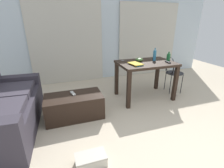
{
  "coord_description": "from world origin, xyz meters",
  "views": [
    {
      "loc": [
        -1.45,
        -1.02,
        1.61
      ],
      "look_at": [
        -0.5,
        1.79,
        0.44
      ],
      "focal_mm": 26.29,
      "sensor_mm": 36.0,
      "label": 1
    }
  ],
  "objects_px": {
    "bowl": "(139,60)",
    "tv_remote_primary": "(73,93)",
    "craft_table": "(146,68)",
    "bottle_far": "(168,57)",
    "wire_chair": "(172,70)",
    "tv_remote_on_table": "(168,62)",
    "coffee_table": "(74,106)",
    "couch": "(1,112)",
    "shoebox": "(91,160)",
    "scissors": "(124,61)",
    "bottle_near": "(155,55)",
    "book_stack": "(136,64)"
  },
  "relations": [
    {
      "from": "wire_chair",
      "to": "bottle_far",
      "type": "height_order",
      "value": "bottle_far"
    },
    {
      "from": "couch",
      "to": "bowl",
      "type": "bearing_deg",
      "value": 10.52
    },
    {
      "from": "coffee_table",
      "to": "couch",
      "type": "bearing_deg",
      "value": -177.2
    },
    {
      "from": "craft_table",
      "to": "bowl",
      "type": "distance_m",
      "value": 0.22
    },
    {
      "from": "coffee_table",
      "to": "shoebox",
      "type": "height_order",
      "value": "coffee_table"
    },
    {
      "from": "craft_table",
      "to": "book_stack",
      "type": "distance_m",
      "value": 0.35
    },
    {
      "from": "wire_chair",
      "to": "bottle_near",
      "type": "height_order",
      "value": "bottle_near"
    },
    {
      "from": "book_stack",
      "to": "shoebox",
      "type": "distance_m",
      "value": 1.91
    },
    {
      "from": "bottle_far",
      "to": "wire_chair",
      "type": "bearing_deg",
      "value": 23.74
    },
    {
      "from": "tv_remote_on_table",
      "to": "tv_remote_primary",
      "type": "relative_size",
      "value": 0.93
    },
    {
      "from": "craft_table",
      "to": "wire_chair",
      "type": "height_order",
      "value": "wire_chair"
    },
    {
      "from": "wire_chair",
      "to": "tv_remote_on_table",
      "type": "distance_m",
      "value": 0.51
    },
    {
      "from": "bottle_near",
      "to": "shoebox",
      "type": "bearing_deg",
      "value": -138.98
    },
    {
      "from": "couch",
      "to": "shoebox",
      "type": "distance_m",
      "value": 1.57
    },
    {
      "from": "bottle_far",
      "to": "scissors",
      "type": "height_order",
      "value": "bottle_far"
    },
    {
      "from": "couch",
      "to": "tv_remote_primary",
      "type": "distance_m",
      "value": 1.08
    },
    {
      "from": "coffee_table",
      "to": "tv_remote_primary",
      "type": "height_order",
      "value": "tv_remote_primary"
    },
    {
      "from": "bowl",
      "to": "tv_remote_primary",
      "type": "distance_m",
      "value": 1.52
    },
    {
      "from": "wire_chair",
      "to": "tv_remote_on_table",
      "type": "xyz_separation_m",
      "value": [
        -0.34,
        -0.25,
        0.28
      ]
    },
    {
      "from": "bottle_far",
      "to": "tv_remote_on_table",
      "type": "xyz_separation_m",
      "value": [
        -0.11,
        -0.15,
        -0.06
      ]
    },
    {
      "from": "tv_remote_primary",
      "to": "shoebox",
      "type": "relative_size",
      "value": 0.45
    },
    {
      "from": "book_stack",
      "to": "tv_remote_on_table",
      "type": "distance_m",
      "value": 0.69
    },
    {
      "from": "bottle_far",
      "to": "tv_remote_on_table",
      "type": "height_order",
      "value": "bottle_far"
    },
    {
      "from": "craft_table",
      "to": "couch",
      "type": "bearing_deg",
      "value": -172.19
    },
    {
      "from": "craft_table",
      "to": "shoebox",
      "type": "distance_m",
      "value": 2.14
    },
    {
      "from": "bottle_near",
      "to": "tv_remote_primary",
      "type": "bearing_deg",
      "value": -170.54
    },
    {
      "from": "craft_table",
      "to": "shoebox",
      "type": "bearing_deg",
      "value": -136.2
    },
    {
      "from": "coffee_table",
      "to": "shoebox",
      "type": "distance_m",
      "value": 1.13
    },
    {
      "from": "couch",
      "to": "craft_table",
      "type": "distance_m",
      "value": 2.66
    },
    {
      "from": "bottle_near",
      "to": "couch",
      "type": "bearing_deg",
      "value": -171.56
    },
    {
      "from": "wire_chair",
      "to": "book_stack",
      "type": "relative_size",
      "value": 2.65
    },
    {
      "from": "bottle_far",
      "to": "bowl",
      "type": "height_order",
      "value": "bottle_far"
    },
    {
      "from": "craft_table",
      "to": "bottle_far",
      "type": "distance_m",
      "value": 0.54
    },
    {
      "from": "wire_chair",
      "to": "book_stack",
      "type": "xyz_separation_m",
      "value": [
        -1.03,
        -0.19,
        0.29
      ]
    },
    {
      "from": "craft_table",
      "to": "scissors",
      "type": "bearing_deg",
      "value": 146.59
    },
    {
      "from": "tv_remote_on_table",
      "to": "shoebox",
      "type": "xyz_separation_m",
      "value": [
        -1.88,
        -1.24,
        -0.74
      ]
    },
    {
      "from": "bowl",
      "to": "bottle_near",
      "type": "bearing_deg",
      "value": -7.48
    },
    {
      "from": "book_stack",
      "to": "scissors",
      "type": "xyz_separation_m",
      "value": [
        -0.09,
        0.38,
        -0.01
      ]
    },
    {
      "from": "tv_remote_primary",
      "to": "book_stack",
      "type": "bearing_deg",
      "value": -7.75
    },
    {
      "from": "scissors",
      "to": "tv_remote_primary",
      "type": "relative_size",
      "value": 0.61
    },
    {
      "from": "wire_chair",
      "to": "scissors",
      "type": "distance_m",
      "value": 1.17
    },
    {
      "from": "tv_remote_primary",
      "to": "shoebox",
      "type": "bearing_deg",
      "value": -100.43
    },
    {
      "from": "shoebox",
      "to": "bottle_far",
      "type": "bearing_deg",
      "value": 34.97
    },
    {
      "from": "couch",
      "to": "bottle_near",
      "type": "xyz_separation_m",
      "value": [
        2.83,
        0.42,
        0.58
      ]
    },
    {
      "from": "bowl",
      "to": "book_stack",
      "type": "relative_size",
      "value": 0.49
    },
    {
      "from": "bowl",
      "to": "coffee_table",
      "type": "bearing_deg",
      "value": -163.93
    },
    {
      "from": "bowl",
      "to": "scissors",
      "type": "bearing_deg",
      "value": 151.73
    },
    {
      "from": "bottle_near",
      "to": "scissors",
      "type": "bearing_deg",
      "value": 162.44
    },
    {
      "from": "craft_table",
      "to": "wire_chair",
      "type": "relative_size",
      "value": 1.38
    },
    {
      "from": "wire_chair",
      "to": "shoebox",
      "type": "distance_m",
      "value": 2.71
    }
  ]
}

